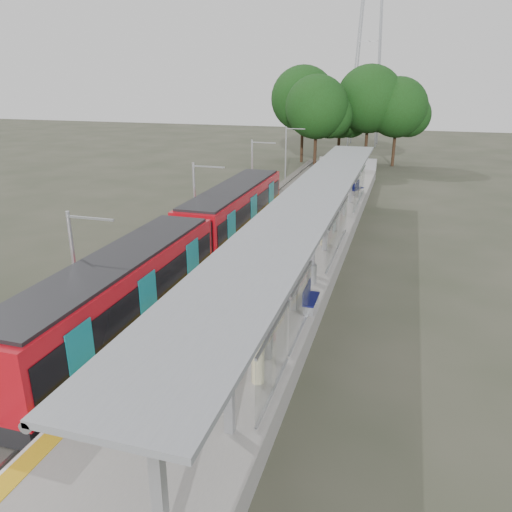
{
  "coord_description": "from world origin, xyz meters",
  "views": [
    {
      "loc": [
        5.95,
        -8.65,
        10.25
      ],
      "look_at": [
        -0.39,
        12.47,
        2.3
      ],
      "focal_mm": 35.0,
      "sensor_mm": 36.0,
      "label": 1
    }
  ],
  "objects_px": {
    "bench_near": "(286,287)",
    "info_pillar_near": "(258,360)",
    "train": "(190,243)",
    "litter_bin": "(312,274)",
    "bench_mid": "(309,297)",
    "bench_far": "(356,188)",
    "info_pillar_far": "(324,231)"
  },
  "relations": [
    {
      "from": "train",
      "to": "bench_near",
      "type": "relative_size",
      "value": 18.73
    },
    {
      "from": "bench_near",
      "to": "litter_bin",
      "type": "xyz_separation_m",
      "value": [
        0.78,
        2.0,
        -0.06
      ]
    },
    {
      "from": "bench_far",
      "to": "litter_bin",
      "type": "bearing_deg",
      "value": -68.23
    },
    {
      "from": "info_pillar_far",
      "to": "litter_bin",
      "type": "height_order",
      "value": "info_pillar_far"
    },
    {
      "from": "bench_mid",
      "to": "bench_far",
      "type": "xyz_separation_m",
      "value": [
        -0.47,
        22.47,
        0.04
      ]
    },
    {
      "from": "bench_mid",
      "to": "bench_near",
      "type": "bearing_deg",
      "value": 143.91
    },
    {
      "from": "info_pillar_far",
      "to": "litter_bin",
      "type": "relative_size",
      "value": 2.07
    },
    {
      "from": "bench_near",
      "to": "info_pillar_far",
      "type": "distance_m",
      "value": 7.86
    },
    {
      "from": "train",
      "to": "bench_mid",
      "type": "height_order",
      "value": "train"
    },
    {
      "from": "info_pillar_far",
      "to": "bench_near",
      "type": "bearing_deg",
      "value": -85.05
    },
    {
      "from": "litter_bin",
      "to": "info_pillar_far",
      "type": "bearing_deg",
      "value": 93.78
    },
    {
      "from": "train",
      "to": "bench_mid",
      "type": "bearing_deg",
      "value": -28.38
    },
    {
      "from": "info_pillar_far",
      "to": "bench_far",
      "type": "bearing_deg",
      "value": 96.4
    },
    {
      "from": "litter_bin",
      "to": "info_pillar_near",
      "type": "bearing_deg",
      "value": -90.84
    },
    {
      "from": "train",
      "to": "bench_near",
      "type": "distance_m",
      "value": 6.64
    },
    {
      "from": "bench_mid",
      "to": "info_pillar_near",
      "type": "bearing_deg",
      "value": -95.81
    },
    {
      "from": "bench_near",
      "to": "litter_bin",
      "type": "height_order",
      "value": "bench_near"
    },
    {
      "from": "bench_mid",
      "to": "bench_far",
      "type": "relative_size",
      "value": 0.9
    },
    {
      "from": "bench_near",
      "to": "info_pillar_near",
      "type": "height_order",
      "value": "info_pillar_near"
    },
    {
      "from": "train",
      "to": "info_pillar_far",
      "type": "relative_size",
      "value": 14.44
    },
    {
      "from": "train",
      "to": "bench_near",
      "type": "xyz_separation_m",
      "value": [
        5.91,
        -2.98,
        -0.53
      ]
    },
    {
      "from": "train",
      "to": "info_pillar_near",
      "type": "distance_m",
      "value": 11.61
    },
    {
      "from": "bench_near",
      "to": "info_pillar_far",
      "type": "xyz_separation_m",
      "value": [
        0.39,
        7.85,
        0.31
      ]
    },
    {
      "from": "bench_mid",
      "to": "bench_far",
      "type": "height_order",
      "value": "bench_far"
    },
    {
      "from": "train",
      "to": "info_pillar_far",
      "type": "bearing_deg",
      "value": 37.68
    },
    {
      "from": "bench_mid",
      "to": "bench_far",
      "type": "bearing_deg",
      "value": 90.81
    },
    {
      "from": "info_pillar_far",
      "to": "litter_bin",
      "type": "bearing_deg",
      "value": -78.43
    },
    {
      "from": "info_pillar_near",
      "to": "info_pillar_far",
      "type": "xyz_separation_m",
      "value": [
        -0.26,
        14.44,
        0.03
      ]
    },
    {
      "from": "bench_near",
      "to": "info_pillar_near",
      "type": "distance_m",
      "value": 6.63
    },
    {
      "from": "info_pillar_near",
      "to": "litter_bin",
      "type": "height_order",
      "value": "info_pillar_near"
    },
    {
      "from": "bench_far",
      "to": "info_pillar_near",
      "type": "height_order",
      "value": "info_pillar_near"
    },
    {
      "from": "info_pillar_near",
      "to": "litter_bin",
      "type": "relative_size",
      "value": 2.0
    }
  ]
}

